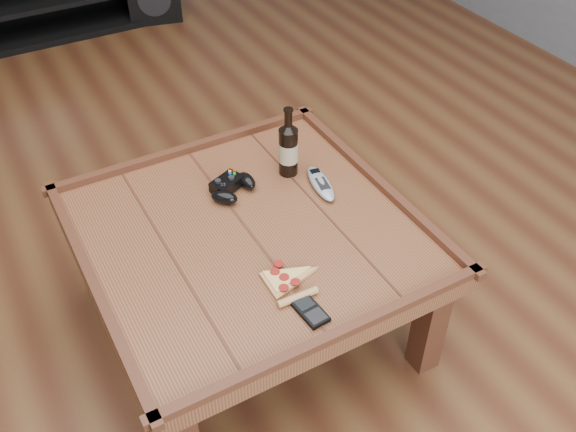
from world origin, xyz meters
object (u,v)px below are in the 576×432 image
smartphone (310,311)px  beer_bottle (288,148)px  game_controller (232,187)px  pizza_slice (286,282)px  coffee_table (249,244)px  remote_control (321,183)px

smartphone → beer_bottle: bearing=61.5°
beer_bottle → game_controller: 0.23m
pizza_slice → smartphone: pizza_slice is taller
beer_bottle → pizza_slice: (-0.26, -0.45, -0.09)m
coffee_table → pizza_slice: size_ratio=4.65×
coffee_table → remote_control: bearing=14.0°
coffee_table → game_controller: game_controller is taller
coffee_table → beer_bottle: (0.25, 0.20, 0.16)m
coffee_table → beer_bottle: 0.36m
game_controller → beer_bottle: bearing=-21.6°
beer_bottle → smartphone: size_ratio=2.22×
beer_bottle → game_controller: size_ratio=1.44×
coffee_table → pizza_slice: (-0.01, -0.25, 0.07)m
remote_control → coffee_table: bearing=-155.4°
coffee_table → smartphone: size_ratio=9.02×
beer_bottle → smartphone: beer_bottle is taller
pizza_slice → remote_control: (0.32, 0.33, 0.01)m
coffee_table → game_controller: bearing=78.9°
pizza_slice → beer_bottle: bearing=61.9°
game_controller → remote_control: (0.27, -0.12, -0.01)m
coffee_table → beer_bottle: bearing=38.2°
game_controller → smartphone: bearing=-116.9°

